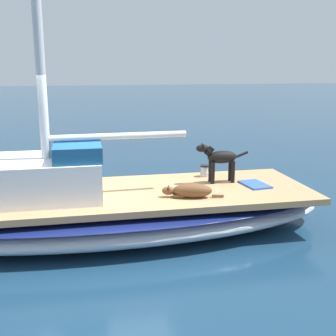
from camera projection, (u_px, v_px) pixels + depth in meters
ground_plane at (108, 232)px, 7.01m from camera, size 120.00×120.00×0.00m
sailboat_main at (108, 212)px, 6.93m from camera, size 2.77×7.32×0.66m
cabin_house at (33, 175)px, 6.56m from camera, size 1.48×2.27×0.84m
dog_black at (219, 159)px, 7.39m from camera, size 0.24×0.94×0.70m
dog_brown at (190, 191)px, 6.59m from camera, size 0.42×0.94×0.22m
deck_winch at (204, 171)px, 7.88m from camera, size 0.16×0.16×0.21m
deck_towel at (255, 184)px, 7.29m from camera, size 0.59×0.41×0.03m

